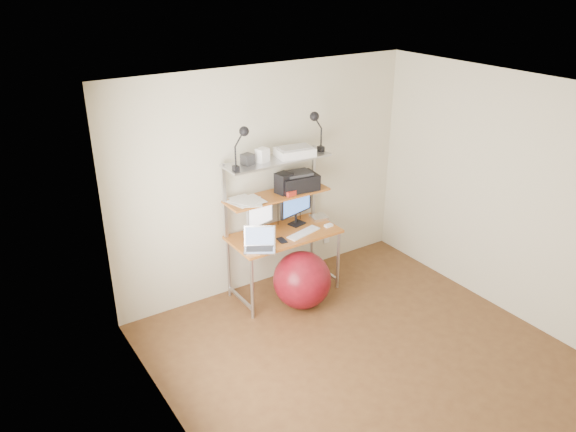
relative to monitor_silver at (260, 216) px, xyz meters
The scene contains 20 objects.
room 1.60m from the monitor_silver, 81.62° to the right, with size 3.60×3.60×3.60m.
computer_desk 0.23m from the monitor_silver, 12.38° to the right, with size 1.20×0.60×1.57m.
wall_outlet 1.29m from the monitor_silver, 12.13° to the left, with size 0.08×0.01×0.12m, color white.
monitor_silver is the anchor object (origin of this frame).
monitor_black 0.48m from the monitor_silver, ahead, with size 0.47×0.18×0.48m.
laptop 0.37m from the monitor_silver, 122.01° to the right, with size 0.41×0.39×0.28m.
keyboard 0.52m from the monitor_silver, 30.52° to the right, with size 0.42×0.12×0.01m, color white.
mouse 0.80m from the monitor_silver, 18.18° to the right, with size 0.09×0.06×0.03m, color white.
mac_mini 0.80m from the monitor_silver, ahead, with size 0.18×0.18×0.03m, color silver.
phone 0.35m from the monitor_silver, 66.90° to the right, with size 0.07×0.14×0.01m, color black.
printer 0.57m from the monitor_silver, ahead, with size 0.46×0.34×0.20m.
nas_cube 0.43m from the monitor_silver, ahead, with size 0.15×0.15×0.22m, color black.
red_box 0.43m from the monitor_silver, ahead, with size 0.20×0.13×0.05m, color red.
scanner 0.77m from the monitor_silver, ahead, with size 0.43×0.31×0.10m.
box_white 0.66m from the monitor_silver, 22.73° to the left, with size 0.12×0.10×0.14m, color white.
box_grey 0.65m from the monitor_silver, 165.46° to the left, with size 0.11×0.11×0.11m, color #313133.
clip_lamp_left 0.94m from the monitor_silver, 158.68° to the right, with size 0.18×0.10×0.44m.
clip_lamp_right 1.15m from the monitor_silver, ahead, with size 0.18×0.10×0.45m.
exercise_ball 0.83m from the monitor_silver, 61.80° to the right, with size 0.63×0.63×0.63m, color maroon.
paper_stack 0.25m from the monitor_silver, behind, with size 0.38×0.41×0.02m.
Camera 1 is at (-2.96, -3.18, 3.41)m, focal length 35.00 mm.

